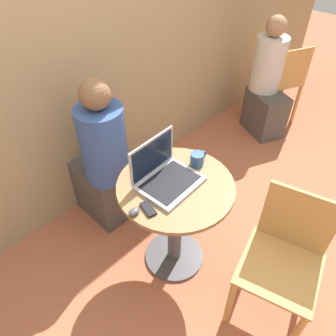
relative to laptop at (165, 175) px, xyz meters
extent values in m
plane|color=#B26042|center=(0.02, -0.06, -0.76)|extent=(12.00, 12.00, 0.00)
cube|color=tan|center=(0.02, 0.85, 0.54)|extent=(7.00, 0.05, 2.60)
cylinder|color=#4C4C51|center=(0.02, -0.06, -0.75)|extent=(0.40, 0.40, 0.02)
cylinder|color=#4C4C51|center=(0.02, -0.06, -0.41)|extent=(0.09, 0.09, 0.66)
cylinder|color=olive|center=(0.02, -0.06, -0.06)|extent=(0.67, 0.67, 0.02)
cube|color=#B7B7BC|center=(0.00, -0.04, -0.04)|extent=(0.35, 0.28, 0.02)
cube|color=black|center=(0.00, -0.04, -0.03)|extent=(0.31, 0.23, 0.00)
cube|color=#B7B7BC|center=(0.00, 0.09, 0.09)|extent=(0.34, 0.03, 0.23)
cube|color=#141E33|center=(0.00, 0.09, 0.09)|extent=(0.31, 0.02, 0.20)
cube|color=black|center=(-0.21, -0.09, -0.04)|extent=(0.07, 0.11, 0.02)
ellipsoid|color=#4C4C51|center=(-0.28, -0.06, -0.03)|extent=(0.06, 0.05, 0.03)
cylinder|color=#335684|center=(0.23, -0.04, -0.01)|extent=(0.08, 0.08, 0.08)
torus|color=#335684|center=(0.29, -0.04, -0.01)|extent=(0.06, 0.01, 0.06)
cylinder|color=tan|center=(-0.09, -0.59, -0.53)|extent=(0.04, 0.04, 0.44)
cylinder|color=tan|center=(0.01, -0.93, -0.53)|extent=(0.04, 0.04, 0.44)
cylinder|color=tan|center=(0.26, -0.50, -0.53)|extent=(0.04, 0.04, 0.44)
cylinder|color=tan|center=(0.35, -0.84, -0.53)|extent=(0.04, 0.04, 0.44)
cube|color=tan|center=(0.13, -0.71, -0.30)|extent=(0.49, 0.49, 0.02)
cube|color=tan|center=(0.32, -0.66, -0.10)|extent=(0.11, 0.36, 0.39)
cube|color=#4C4742|center=(-0.03, 0.62, -0.53)|extent=(0.29, 0.43, 0.44)
cylinder|color=#38569E|center=(-0.03, 0.52, -0.05)|extent=(0.30, 0.30, 0.53)
sphere|color=brown|center=(-0.03, 0.52, 0.31)|extent=(0.19, 0.19, 0.19)
cylinder|color=tan|center=(2.28, 0.50, -0.54)|extent=(0.04, 0.04, 0.44)
cylinder|color=tan|center=(1.96, 0.65, -0.54)|extent=(0.04, 0.04, 0.44)
cylinder|color=tan|center=(2.13, 0.18, -0.54)|extent=(0.04, 0.04, 0.44)
cylinder|color=tan|center=(1.81, 0.32, -0.54)|extent=(0.04, 0.04, 0.44)
cube|color=tan|center=(2.05, 0.41, -0.31)|extent=(0.53, 0.53, 0.02)
cube|color=tan|center=(1.97, 0.24, -0.12)|extent=(0.34, 0.17, 0.37)
cube|color=#4C4742|center=(1.75, 0.32, -0.54)|extent=(0.41, 0.48, 0.44)
cylinder|color=beige|center=(1.80, 0.41, -0.07)|extent=(0.29, 0.29, 0.50)
sphere|color=#A87A56|center=(1.80, 0.41, 0.27)|extent=(0.18, 0.18, 0.18)
camera|label=1|loc=(-0.94, -0.93, 1.24)|focal=35.00mm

